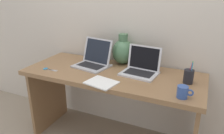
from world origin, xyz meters
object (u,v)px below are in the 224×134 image
Objects in this scene: green_vase at (123,51)px; laptop_left at (94,59)px; notebook_stack at (101,83)px; scissors at (48,69)px; coffee_mug at (183,92)px; laptop_right at (141,66)px; pen_cup at (189,76)px.

laptop_left is at bearing -143.64° from green_vase.
notebook_stack reaches higher than scissors.
scissors is (-0.59, 0.06, -0.00)m from notebook_stack.
coffee_mug is 0.76× the size of scissors.
laptop_right is 0.51m from coffee_mug.
scissors is (-1.20, 0.05, -0.04)m from coffee_mug.
green_vase is 0.80m from coffee_mug.
pen_cup is (0.40, -0.06, -0.00)m from laptop_right.
green_vase is 0.73m from scissors.
green_vase reaches higher than laptop_right.
laptop_right is at bearing 0.44° from laptop_left.
laptop_left reaches higher than pen_cup.
notebook_stack is 0.69m from pen_cup.
laptop_left is 0.44m from scissors.
laptop_right is at bearing 18.92° from scissors.
laptop_right is 2.92× the size of coffee_mug.
coffee_mug is at bearing -20.29° from laptop_left.
notebook_stack is 1.25× the size of pen_cup.
scissors is (-0.34, -0.27, -0.06)m from laptop_left.
notebook_stack is 0.59m from scissors.
laptop_left is 0.29m from green_vase.
laptop_left is at bearing -179.56° from laptop_right.
coffee_mug is (0.61, 0.02, 0.04)m from notebook_stack.
coffee_mug is 0.27m from pen_cup.
green_vase is (0.23, 0.17, 0.06)m from laptop_left.
green_vase is 0.68m from pen_cup.
laptop_left is at bearing 38.94° from scissors.
pen_cup is at bearing 88.09° from coffee_mug.
notebook_stack is at bearing -178.23° from coffee_mug.
pen_cup is at bearing -3.39° from laptop_left.
laptop_right is 0.41m from pen_cup.
coffee_mug reaches higher than scissors.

